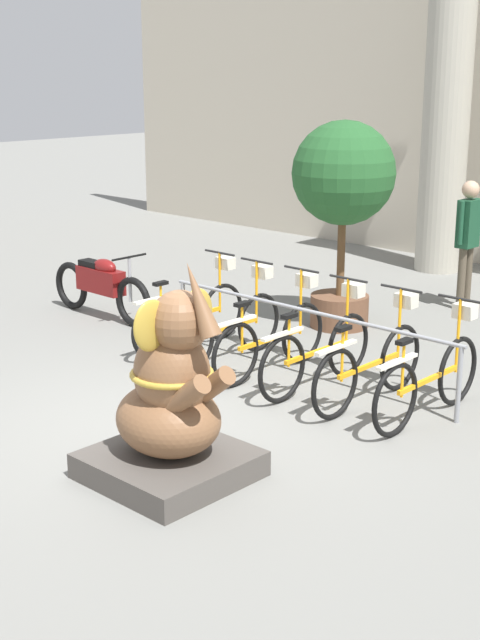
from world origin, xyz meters
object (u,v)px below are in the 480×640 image
at_px(bicycle_0, 192,314).
at_px(bicycle_2, 273,336).
at_px(bicycle_5, 430,377).
at_px(person_pedestrian, 468,232).
at_px(elephant_statue, 172,406).
at_px(bicycle_3, 319,349).
at_px(bicycle_4, 371,363).
at_px(bicycle_1, 229,325).
at_px(potted_tree, 343,187).
at_px(motorcycle, 101,285).

relative_size(bicycle_0, bicycle_2, 1.00).
relative_size(bicycle_5, person_pedestrian, 1.01).
distance_m(bicycle_0, elephant_statue, 3.51).
height_order(bicycle_0, bicycle_2, same).
relative_size(bicycle_0, person_pedestrian, 1.01).
bearing_deg(bicycle_3, bicycle_4, 1.07).
distance_m(bicycle_1, elephant_statue, 3.06).
relative_size(elephant_statue, person_pedestrian, 1.05).
xyz_separation_m(person_pedestrian, potted_tree, (-0.72, -1.89, 0.73)).
bearing_deg(bicycle_2, person_pedestrian, 88.13).
bearing_deg(bicycle_1, motorcycle, 176.37).
xyz_separation_m(motorcycle, potted_tree, (2.55, 1.84, 1.35)).
relative_size(bicycle_3, elephant_statue, 0.96).
bearing_deg(bicycle_5, bicycle_1, -178.86).
bearing_deg(bicycle_0, bicycle_2, -1.56).
xyz_separation_m(bicycle_2, bicycle_5, (1.94, 0.03, 0.00)).
bearing_deg(potted_tree, bicycle_5, -37.51).
xyz_separation_m(bicycle_2, bicycle_3, (0.65, -0.01, 0.00)).
height_order(bicycle_0, bicycle_1, same).
bearing_deg(bicycle_5, bicycle_4, -176.84).
bearing_deg(elephant_statue, bicycle_4, 86.06).
height_order(bicycle_0, bicycle_4, same).
bearing_deg(bicycle_1, elephant_statue, -54.56).
bearing_deg(bicycle_0, bicycle_5, -0.02).
relative_size(bicycle_1, elephant_statue, 0.96).
distance_m(bicycle_1, bicycle_3, 1.29).
height_order(bicycle_4, elephant_statue, elephant_statue).
bearing_deg(motorcycle, bicycle_4, -1.84).
relative_size(bicycle_1, bicycle_5, 1.00).
xyz_separation_m(elephant_statue, potted_tree, (-1.71, 4.48, 1.17)).
bearing_deg(bicycle_4, bicycle_3, -178.93).
distance_m(bicycle_1, motorcycle, 2.50).
xyz_separation_m(bicycle_2, bicycle_4, (1.29, -0.00, 0.00)).
xyz_separation_m(bicycle_4, bicycle_5, (0.65, 0.04, 0.00)).
distance_m(motorcycle, potted_tree, 3.42).
bearing_deg(person_pedestrian, bicycle_3, -82.35).
bearing_deg(bicycle_0, bicycle_1, -4.64).
bearing_deg(bicycle_1, potted_tree, 88.32).
bearing_deg(bicycle_1, bicycle_5, 1.14).
distance_m(bicycle_3, elephant_statue, 2.54).
xyz_separation_m(elephant_statue, person_pedestrian, (-1.00, 6.37, 0.44)).
distance_m(elephant_statue, motorcycle, 5.02).
distance_m(bicycle_3, person_pedestrian, 3.97).
bearing_deg(elephant_statue, bicycle_5, 72.10).
height_order(bicycle_2, potted_tree, potted_tree).
xyz_separation_m(bicycle_0, potted_tree, (0.71, 1.94, 1.38)).
xyz_separation_m(bicycle_3, potted_tree, (-1.24, 1.99, 1.38)).
distance_m(bicycle_2, person_pedestrian, 3.92).
distance_m(bicycle_4, bicycle_5, 0.65).
bearing_deg(person_pedestrian, bicycle_5, -64.63).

